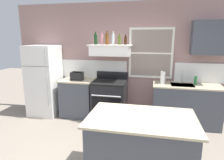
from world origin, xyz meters
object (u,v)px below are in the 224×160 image
at_px(bottle_amber_wine, 107,39).
at_px(kitchen_island, 140,148).
at_px(bottle_dark_green_wine, 96,39).
at_px(bottle_clear_tall, 113,39).
at_px(bottle_olive_oil_square, 119,40).
at_px(stove_range, 110,100).
at_px(toaster, 77,76).
at_px(paper_towel_roll, 163,78).
at_px(bottle_brown_stout, 126,40).
at_px(bottle_rose_pink, 102,39).
at_px(dish_soap_bottle, 196,80).
at_px(refrigerator, 44,81).

distance_m(bottle_amber_wine, kitchen_island, 2.60).
distance_m(bottle_dark_green_wine, bottle_clear_tall, 0.40).
bearing_deg(bottle_olive_oil_square, stove_range, -158.69).
height_order(toaster, bottle_amber_wine, bottle_amber_wine).
bearing_deg(paper_towel_roll, bottle_brown_stout, 174.01).
xyz_separation_m(bottle_dark_green_wine, bottle_rose_pink, (0.14, 0.02, 0.00)).
bearing_deg(bottle_olive_oil_square, bottle_clear_tall, 174.03).
distance_m(bottle_clear_tall, dish_soap_bottle, 2.02).
bearing_deg(bottle_amber_wine, bottle_olive_oil_square, 1.42).
xyz_separation_m(toaster, bottle_olive_oil_square, (1.01, 0.08, 0.84)).
relative_size(bottle_dark_green_wine, bottle_clear_tall, 0.95).
distance_m(refrigerator, bottle_amber_wine, 1.88).
relative_size(bottle_brown_stout, kitchen_island, 0.16).
bearing_deg(bottle_olive_oil_square, paper_towel_roll, -2.60).
bearing_deg(toaster, paper_towel_roll, 0.96).
xyz_separation_m(refrigerator, bottle_olive_oil_square, (1.86, 0.10, 0.99)).
bearing_deg(bottle_rose_pink, paper_towel_roll, -2.46).
bearing_deg(bottle_dark_green_wine, bottle_amber_wine, 0.48).
distance_m(bottle_rose_pink, bottle_brown_stout, 0.54).
bearing_deg(bottle_rose_pink, kitchen_island, -62.00).
height_order(refrigerator, bottle_rose_pink, bottle_rose_pink).
bearing_deg(toaster, bottle_amber_wine, 5.58).
height_order(paper_towel_roll, kitchen_island, paper_towel_roll).
relative_size(stove_range, bottle_clear_tall, 3.67).
distance_m(bottle_brown_stout, dish_soap_bottle, 1.76).
bearing_deg(bottle_brown_stout, bottle_olive_oil_square, -160.90).
xyz_separation_m(toaster, bottle_brown_stout, (1.13, 0.12, 0.83)).
bearing_deg(bottle_amber_wine, dish_soap_bottle, 1.84).
distance_m(bottle_amber_wine, bottle_clear_tall, 0.14).
bearing_deg(bottle_olive_oil_square, bottle_brown_stout, 19.10).
xyz_separation_m(toaster, bottle_clear_tall, (0.86, 0.09, 0.86)).
relative_size(bottle_amber_wine, dish_soap_bottle, 1.69).
bearing_deg(bottle_dark_green_wine, refrigerator, -175.84).
distance_m(toaster, stove_range, 0.96).
xyz_separation_m(paper_towel_roll, kitchen_island, (-0.33, -1.93, -0.59)).
bearing_deg(dish_soap_bottle, kitchen_island, -116.72).
bearing_deg(bottle_dark_green_wine, toaster, -171.54).
relative_size(stove_range, bottle_brown_stout, 4.87).
height_order(bottle_dark_green_wine, kitchen_island, bottle_dark_green_wine).
height_order(bottle_rose_pink, bottle_amber_wine, bottle_amber_wine).
bearing_deg(paper_towel_roll, bottle_rose_pink, 177.54).
bearing_deg(bottle_dark_green_wine, bottle_clear_tall, 3.57).
distance_m(bottle_clear_tall, paper_towel_roll, 1.40).
relative_size(bottle_brown_stout, dish_soap_bottle, 1.24).
xyz_separation_m(bottle_dark_green_wine, dish_soap_bottle, (2.22, 0.06, -0.86)).
distance_m(paper_towel_roll, kitchen_island, 2.05).
distance_m(bottle_dark_green_wine, bottle_amber_wine, 0.26).
bearing_deg(bottle_dark_green_wine, bottle_olive_oil_square, 0.97).
relative_size(toaster, bottle_brown_stout, 1.33).
height_order(refrigerator, stove_range, refrigerator).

